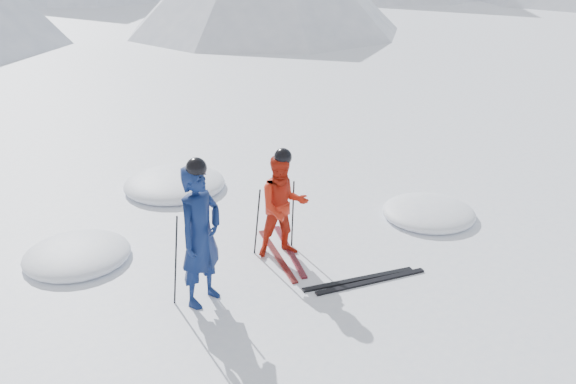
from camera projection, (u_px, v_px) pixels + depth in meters
ground at (382, 243)px, 9.64m from camera, size 160.00×160.00×0.00m
skier_blue at (201, 236)px, 7.77m from camera, size 0.81×0.66×1.91m
skier_red at (283, 206)px, 9.01m from camera, size 0.94×0.84×1.59m
pole_blue_left at (176, 261)px, 7.83m from camera, size 0.13×0.09×1.27m
pole_blue_right at (209, 245)px, 8.21m from camera, size 0.13×0.08×1.27m
pole_red_left at (257, 222)px, 9.13m from camera, size 0.11×0.09×1.06m
pole_red_right at (293, 214)px, 9.39m from camera, size 0.11×0.08×1.06m
ski_worn_left at (277, 255)px, 9.25m from camera, size 0.64×1.64×0.03m
ski_worn_right at (289, 250)px, 9.38m from camera, size 0.75×1.60×0.03m
ski_loose_a at (359, 279)px, 8.60m from camera, size 1.65×0.60×0.03m
ski_loose_b at (371, 281)px, 8.54m from camera, size 1.66×0.54×0.03m
snow_lumps at (220, 211)px, 10.74m from camera, size 6.94×5.59×0.42m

